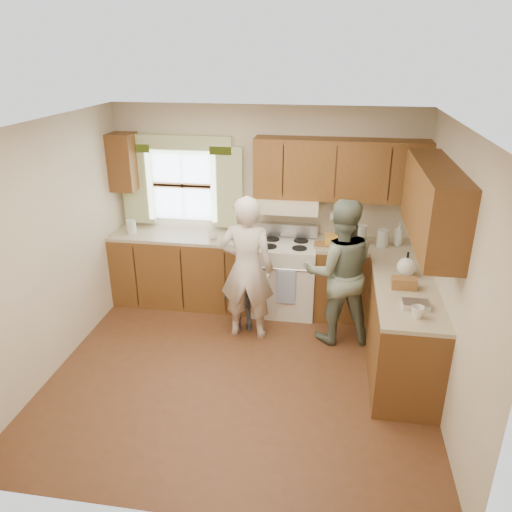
% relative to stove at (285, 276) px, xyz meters
% --- Properties ---
extents(room, '(3.80, 3.80, 3.80)m').
position_rel_stove_xyz_m(room, '(-0.30, -1.44, 0.78)').
color(room, '#523119').
rests_on(room, ground).
extents(kitchen_fixtures, '(3.80, 2.25, 2.15)m').
position_rel_stove_xyz_m(kitchen_fixtures, '(0.31, -0.36, 0.37)').
color(kitchen_fixtures, '#4A2B0F').
rests_on(kitchen_fixtures, ground).
extents(stove, '(0.76, 0.67, 1.07)m').
position_rel_stove_xyz_m(stove, '(0.00, 0.00, 0.00)').
color(stove, silver).
rests_on(stove, ground).
extents(woman_left, '(0.61, 0.41, 1.68)m').
position_rel_stove_xyz_m(woman_left, '(-0.36, -0.68, 0.37)').
color(woman_left, beige).
rests_on(woman_left, ground).
extents(woman_right, '(0.91, 0.77, 1.66)m').
position_rel_stove_xyz_m(woman_right, '(0.65, -0.59, 0.36)').
color(woman_right, '#254436').
rests_on(woman_right, ground).
extents(child, '(0.53, 0.32, 0.84)m').
position_rel_stove_xyz_m(child, '(-0.41, -0.59, -0.04)').
color(child, slate).
rests_on(child, ground).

